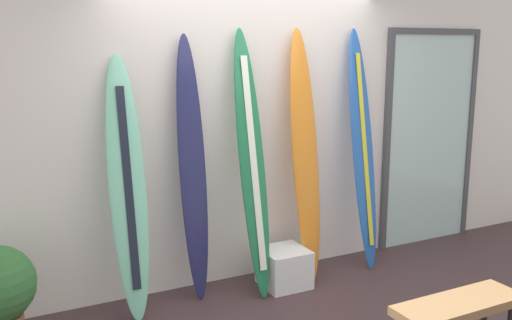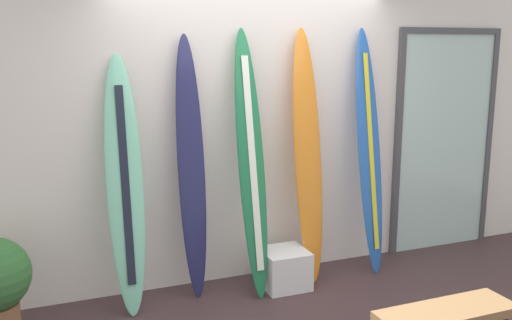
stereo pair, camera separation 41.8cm
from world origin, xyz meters
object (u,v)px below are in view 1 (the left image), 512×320
Objects in this scene: surfboard_sunset at (305,157)px; display_block_left at (284,267)px; surfboard_navy at (193,170)px; surfboard_cobalt at (363,150)px; bench at (459,310)px; surfboard_seafoam at (128,190)px; surfboard_emerald at (252,165)px; glass_door at (429,135)px.

surfboard_sunset is 0.98m from display_block_left.
surfboard_navy is 1.66m from surfboard_cobalt.
surfboard_navy is 1.20m from display_block_left.
surfboard_sunset is 1.87m from bench.
surfboard_seafoam is 0.56m from surfboard_navy.
surfboard_cobalt is at bearing -2.01° from surfboard_navy.
surfboard_emerald is 0.97m from display_block_left.
display_block_left is at bearing -169.88° from glass_door.
surfboard_navy is (0.55, 0.06, 0.09)m from surfboard_seafoam.
surfboard_sunset is at bearing 178.69° from surfboard_cobalt.
surfboard_seafoam is 0.93× the size of surfboard_navy.
display_block_left is 1.65m from bench.
surfboard_sunset is 0.62m from surfboard_cobalt.
surfboard_sunset reaches higher than surfboard_emerald.
surfboard_navy reaches higher than surfboard_seafoam.
surfboard_seafoam is 2.48m from bench.
surfboard_emerald is 2.23m from glass_door.
surfboard_navy is 0.97× the size of surfboard_sunset.
surfboard_sunset is 5.74× the size of display_block_left.
surfboard_navy reaches higher than display_block_left.
surfboard_cobalt is at bearing 2.38° from surfboard_emerald.
surfboard_sunset is 1.00× the size of surfboard_cobalt.
surfboard_navy is 0.97× the size of glass_door.
surfboard_cobalt is 1.06m from glass_door.
display_block_left is (0.76, -0.18, -0.91)m from surfboard_navy.
surfboard_emerald is 2.39× the size of bench.
surfboard_emerald is 0.56m from surfboard_sunset.
glass_door is (1.04, 0.23, 0.04)m from surfboard_cobalt.
surfboard_cobalt reaches higher than surfboard_sunset.
display_block_left is at bearing -13.05° from surfboard_navy.
surfboard_emerald reaches higher than display_block_left.
display_block_left is 0.17× the size of glass_door.
surfboard_cobalt reaches higher than surfboard_seafoam.
glass_door is 2.41× the size of bench.
surfboard_seafoam is at bearing 174.99° from display_block_left.
surfboard_seafoam is at bearing -175.93° from glass_door.
surfboard_cobalt is 5.76× the size of display_block_left.
surfboard_sunset is at bearing -2.43° from surfboard_navy.
surfboard_seafoam is 0.91× the size of surfboard_emerald.
surfboard_seafoam is 1.59m from surfboard_sunset.
surfboard_navy is 0.49m from surfboard_emerald.
surfboard_seafoam is at bearing -179.37° from surfboard_sunset.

